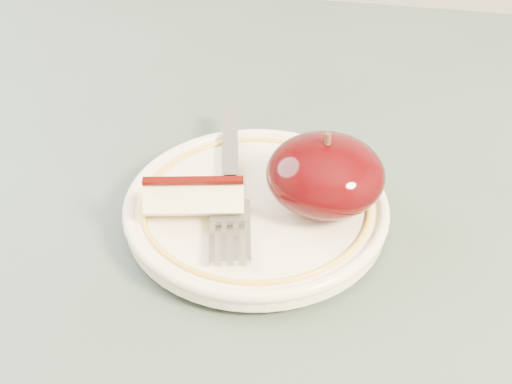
% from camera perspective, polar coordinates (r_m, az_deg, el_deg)
% --- Properties ---
extents(table, '(0.90, 0.90, 0.75)m').
position_cam_1_polar(table, '(0.54, 4.25, -13.29)').
color(table, brown).
rests_on(table, ground).
extents(plate, '(0.19, 0.19, 0.02)m').
position_cam_1_polar(plate, '(0.50, 0.00, -1.26)').
color(plate, white).
rests_on(plate, table).
extents(apple_half, '(0.08, 0.08, 0.06)m').
position_cam_1_polar(apple_half, '(0.49, 5.56, 1.39)').
color(apple_half, black).
rests_on(apple_half, plate).
extents(apple_wedge, '(0.07, 0.04, 0.03)m').
position_cam_1_polar(apple_wedge, '(0.48, -4.97, -0.54)').
color(apple_wedge, '#F5E9B4').
rests_on(apple_wedge, plate).
extents(fork, '(0.06, 0.19, 0.00)m').
position_cam_1_polar(fork, '(0.52, -2.08, 1.07)').
color(fork, '#92949A').
rests_on(fork, plate).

